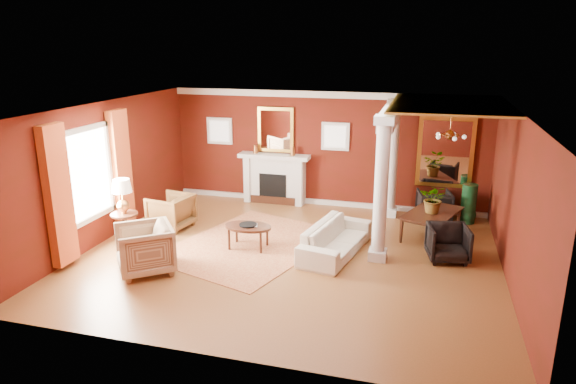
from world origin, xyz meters
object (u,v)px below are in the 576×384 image
(armchair_leopard, at_px, (171,210))
(coffee_table, at_px, (248,228))
(dining_table, at_px, (433,218))
(sofa, at_px, (336,234))
(side_table, at_px, (123,201))
(armchair_stripe, at_px, (145,247))

(armchair_leopard, xyz_separation_m, coffee_table, (2.08, -0.66, 0.01))
(coffee_table, relative_size, dining_table, 0.61)
(sofa, distance_m, coffee_table, 1.78)
(sofa, bearing_deg, side_table, 108.89)
(armchair_stripe, bearing_deg, armchair_leopard, 158.16)
(armchair_leopard, distance_m, dining_table, 5.78)
(coffee_table, xyz_separation_m, side_table, (-2.59, -0.39, 0.47))
(sofa, height_order, coffee_table, sofa)
(sofa, relative_size, dining_table, 1.33)
(side_table, xyz_separation_m, dining_table, (6.21, 2.03, -0.47))
(sofa, relative_size, coffee_table, 2.19)
(coffee_table, bearing_deg, side_table, -171.48)
(armchair_stripe, height_order, side_table, side_table)
(dining_table, bearing_deg, side_table, 129.40)
(coffee_table, bearing_deg, armchair_leopard, 162.29)
(sofa, distance_m, armchair_leopard, 3.88)
(dining_table, bearing_deg, coffee_table, 135.69)
(sofa, distance_m, side_table, 4.43)
(sofa, distance_m, armchair_stripe, 3.66)
(armchair_leopard, relative_size, coffee_table, 0.89)
(armchair_leopard, xyz_separation_m, dining_table, (5.70, 0.98, 0.01))
(coffee_table, relative_size, side_table, 0.70)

